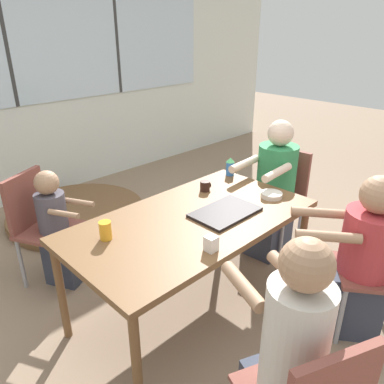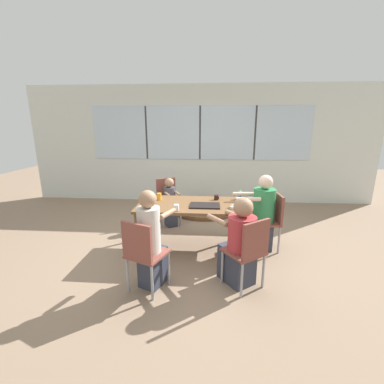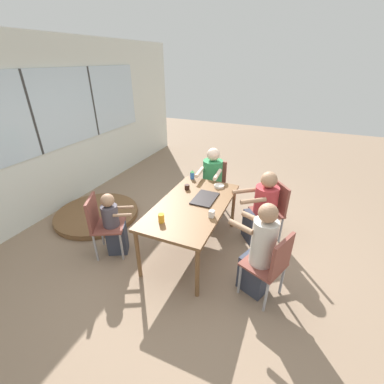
{
  "view_description": "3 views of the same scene",
  "coord_description": "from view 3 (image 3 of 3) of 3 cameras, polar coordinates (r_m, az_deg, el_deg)",
  "views": [
    {
      "loc": [
        -1.47,
        -1.49,
        1.85
      ],
      "look_at": [
        0.0,
        0.0,
        0.91
      ],
      "focal_mm": 35.0,
      "sensor_mm": 36.0,
      "label": 1
    },
    {
      "loc": [
        0.27,
        -3.65,
        1.86
      ],
      "look_at": [
        0.0,
        0.0,
        0.91
      ],
      "focal_mm": 24.0,
      "sensor_mm": 36.0,
      "label": 2
    },
    {
      "loc": [
        -2.69,
        -1.15,
        2.44
      ],
      "look_at": [
        0.0,
        0.0,
        0.91
      ],
      "focal_mm": 24.0,
      "sensor_mm": 36.0,
      "label": 3
    }
  ],
  "objects": [
    {
      "name": "chair_for_woman_green_shirt",
      "position": [
        2.93,
        17.34,
        -14.77
      ],
      "size": [
        0.52,
        0.52,
        0.87
      ],
      "rotation": [
        0.0,
        0.0,
        -0.4
      ],
      "color": "brown",
      "rests_on": "ground_plane"
    },
    {
      "name": "sippy_cup",
      "position": [
        4.07,
        0.06,
        3.93
      ],
      "size": [
        0.07,
        0.07,
        0.15
      ],
      "color": "blue",
      "rests_on": "dining_table"
    },
    {
      "name": "coffee_mug",
      "position": [
        3.75,
        -1.1,
        1.13
      ],
      "size": [
        0.08,
        0.07,
        0.08
      ],
      "color": "black",
      "rests_on": "dining_table"
    },
    {
      "name": "person_toddler",
      "position": [
        3.64,
        -16.95,
        -7.29
      ],
      "size": [
        0.37,
        0.44,
        0.92
      ],
      "rotation": [
        0.0,
        0.0,
        -2.67
      ],
      "color": "#333847",
      "rests_on": "ground_plane"
    },
    {
      "name": "food_tray_dark",
      "position": [
        3.5,
        2.89,
        -1.43
      ],
      "size": [
        0.43,
        0.28,
        0.02
      ],
      "color": "black",
      "rests_on": "dining_table"
    },
    {
      "name": "folded_table_stack",
      "position": [
        4.75,
        -20.35,
        -4.61
      ],
      "size": [
        1.4,
        1.4,
        0.09
      ],
      "color": "brown",
      "rests_on": "ground_plane"
    },
    {
      "name": "person_man_teal_shirt",
      "position": [
        3.85,
        15.32,
        -3.95
      ],
      "size": [
        0.61,
        0.67,
        1.08
      ],
      "rotation": [
        0.0,
        0.0,
        0.64
      ],
      "color": "#333847",
      "rests_on": "ground_plane"
    },
    {
      "name": "juice_glass",
      "position": [
        3.02,
        -6.85,
        -5.81
      ],
      "size": [
        0.07,
        0.07,
        0.11
      ],
      "color": "gold",
      "rests_on": "dining_table"
    },
    {
      "name": "chair_for_man_blue_shirt",
      "position": [
        4.52,
        4.91,
        2.37
      ],
      "size": [
        0.43,
        0.43,
        0.87
      ],
      "rotation": [
        0.0,
        0.0,
        -4.63
      ],
      "color": "brown",
      "rests_on": "ground_plane"
    },
    {
      "name": "person_woman_green_shirt",
      "position": [
        2.96,
        14.72,
        -13.03
      ],
      "size": [
        0.43,
        0.54,
        1.18
      ],
      "rotation": [
        0.0,
        0.0,
        -0.4
      ],
      "color": "#333847",
      "rests_on": "ground_plane"
    },
    {
      "name": "chair_for_man_teal_shirt",
      "position": [
        3.91,
        17.58,
        -3.15
      ],
      "size": [
        0.56,
        0.56,
        0.87
      ],
      "rotation": [
        0.0,
        0.0,
        0.64
      ],
      "color": "brown",
      "rests_on": "ground_plane"
    },
    {
      "name": "person_man_blue_shirt",
      "position": [
        4.37,
        4.38,
        1.52
      ],
      "size": [
        0.63,
        0.38,
        1.16
      ],
      "rotation": [
        0.0,
        0.0,
        -4.63
      ],
      "color": "#333847",
      "rests_on": "ground_plane"
    },
    {
      "name": "bowl_white_shallow",
      "position": [
        3.84,
        6.02,
        1.33
      ],
      "size": [
        0.15,
        0.15,
        0.03
      ],
      "color": "silver",
      "rests_on": "dining_table"
    },
    {
      "name": "wall_back_with_windows",
      "position": [
        4.77,
        -31.54,
        11.36
      ],
      "size": [
        8.4,
        0.08,
        2.8
      ],
      "color": "silver",
      "rests_on": "ground_plane"
    },
    {
      "name": "dining_table",
      "position": [
        3.41,
        0.0,
        -3.58
      ],
      "size": [
        1.6,
        0.87,
        0.73
      ],
      "color": "brown",
      "rests_on": "ground_plane"
    },
    {
      "name": "ground_plane",
      "position": [
        3.8,
        0.0,
        -12.25
      ],
      "size": [
        16.0,
        16.0,
        0.0
      ],
      "primitive_type": "plane",
      "color": "#8C725B"
    },
    {
      "name": "chair_for_toddler",
      "position": [
        3.63,
        -19.59,
        -6.09
      ],
      "size": [
        0.54,
        0.54,
        0.87
      ],
      "rotation": [
        0.0,
        0.0,
        -2.67
      ],
      "color": "brown",
      "rests_on": "ground_plane"
    },
    {
      "name": "milk_carton_small",
      "position": [
        3.11,
        4.39,
        -4.86
      ],
      "size": [
        0.06,
        0.06,
        0.09
      ],
      "color": "silver",
      "rests_on": "dining_table"
    }
  ]
}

